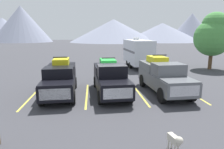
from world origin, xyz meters
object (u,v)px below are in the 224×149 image
at_px(pickup_truck_c, 163,75).
at_px(dog, 176,140).
at_px(pickup_truck_b, 110,77).
at_px(pickup_truck_a, 60,78).
at_px(camper_trailer_a, 138,52).

height_order(pickup_truck_c, dog, pickup_truck_c).
bearing_deg(pickup_truck_b, pickup_truck_a, 179.29).
distance_m(pickup_truck_b, pickup_truck_c, 3.78).
bearing_deg(camper_trailer_a, pickup_truck_a, -125.85).
xyz_separation_m(pickup_truck_a, camper_trailer_a, (7.79, 10.78, 0.78)).
xyz_separation_m(pickup_truck_c, camper_trailer_a, (0.57, 10.89, 0.71)).
distance_m(pickup_truck_b, camper_trailer_a, 11.69).
bearing_deg(camper_trailer_a, dog, -98.37).
relative_size(pickup_truck_a, pickup_truck_b, 0.95).
relative_size(pickup_truck_a, camper_trailer_a, 0.73).
relative_size(camper_trailer_a, dog, 9.45).
height_order(pickup_truck_a, pickup_truck_c, pickup_truck_c).
bearing_deg(pickup_truck_c, dog, -105.96).
relative_size(pickup_truck_c, dog, 7.22).
bearing_deg(dog, pickup_truck_a, 123.97).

